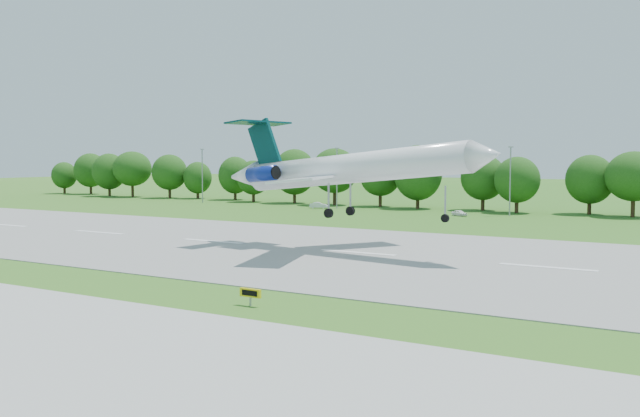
{
  "coord_description": "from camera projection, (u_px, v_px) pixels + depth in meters",
  "views": [
    {
      "loc": [
        15.64,
        -42.36,
        10.35
      ],
      "look_at": [
        -20.57,
        18.0,
        5.25
      ],
      "focal_mm": 40.0,
      "sensor_mm": 36.0,
      "label": 1
    }
  ],
  "objects": [
    {
      "name": "ground",
      "position": [
        452.0,
        321.0,
        45.0
      ],
      "size": [
        600.0,
        600.0,
        0.0
      ],
      "primitive_type": "plane",
      "color": "#2A661A",
      "rests_on": "ground"
    },
    {
      "name": "runway",
      "position": [
        548.0,
        268.0,
        66.38
      ],
      "size": [
        400.0,
        45.0,
        0.08
      ],
      "primitive_type": "cube",
      "color": "gray",
      "rests_on": "ground"
    },
    {
      "name": "taxiway",
      "position": [
        299.0,
        405.0,
        29.6
      ],
      "size": [
        400.0,
        23.0,
        0.08
      ],
      "primitive_type": "cube",
      "color": "#ADADA8",
      "rests_on": "ground"
    },
    {
      "name": "light_poles",
      "position": [
        617.0,
        182.0,
        115.96
      ],
      "size": [
        175.9,
        0.25,
        12.19
      ],
      "color": "gray",
      "rests_on": "ground"
    },
    {
      "name": "airliner",
      "position": [
        340.0,
        168.0,
        77.33
      ],
      "size": [
        35.21,
        25.37,
        11.09
      ],
      "rotation": [
        0.0,
        -0.09,
        -0.12
      ],
      "color": "white",
      "rests_on": "ground"
    },
    {
      "name": "taxi_sign_left",
      "position": [
        250.0,
        293.0,
        49.45
      ],
      "size": [
        1.75,
        0.26,
        1.23
      ],
      "rotation": [
        0.0,
        0.0,
        -0.02
      ],
      "color": "gray",
      "rests_on": "ground"
    },
    {
      "name": "service_vehicle_a",
      "position": [
        319.0,
        205.0,
        144.19
      ],
      "size": [
        3.84,
        2.68,
        1.2
      ],
      "primitive_type": "imported",
      "rotation": [
        0.0,
        0.0,
        2.0
      ],
      "color": "silver",
      "rests_on": "ground"
    },
    {
      "name": "service_vehicle_b",
      "position": [
        459.0,
        213.0,
        124.95
      ],
      "size": [
        3.34,
        2.54,
        1.06
      ],
      "primitive_type": "imported",
      "rotation": [
        0.0,
        0.0,
        1.09
      ],
      "color": "white",
      "rests_on": "ground"
    }
  ]
}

